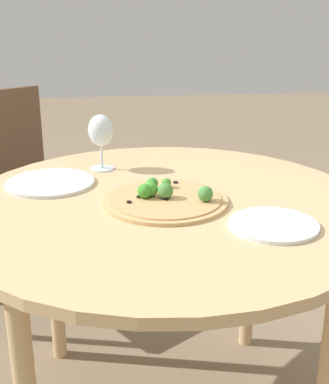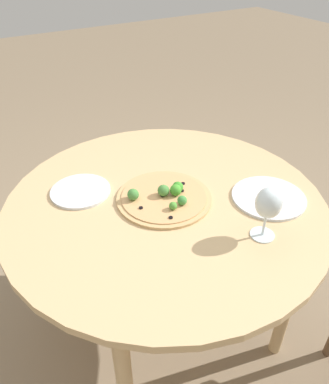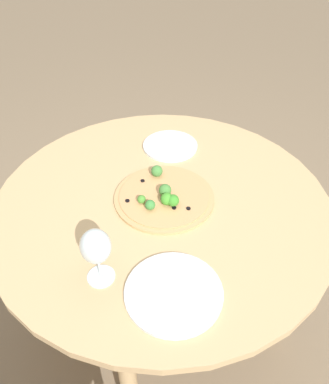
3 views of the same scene
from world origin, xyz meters
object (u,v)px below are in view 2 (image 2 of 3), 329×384
pizza (165,196)px  wine_glass (268,204)px  plate_near (269,197)px  plate_far (81,191)px

pizza → wine_glass: wine_glass is taller
plate_near → plate_far: bearing=56.0°
wine_glass → plate_near: 0.24m
wine_glass → plate_near: (0.13, -0.15, -0.12)m
plate_near → plate_far: (0.38, 0.57, 0.00)m
pizza → plate_far: bearing=51.4°
plate_near → plate_far: same height
wine_glass → plate_near: bearing=-48.9°
pizza → wine_glass: bearing=-152.5°
wine_glass → plate_near: wine_glass is taller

